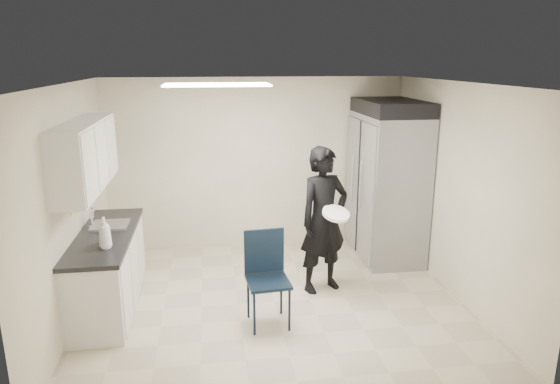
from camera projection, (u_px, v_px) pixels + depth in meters
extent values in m
plane|color=#B6A98F|center=(274.00, 302.00, 6.06)|extent=(4.50, 4.50, 0.00)
plane|color=silver|center=(274.00, 83.00, 5.39)|extent=(4.50, 4.50, 0.00)
plane|color=beige|center=(257.00, 164.00, 7.64)|extent=(4.50, 0.00, 4.50)
plane|color=beige|center=(69.00, 207.00, 5.41)|extent=(0.00, 4.00, 4.00)
plane|color=beige|center=(458.00, 192.00, 6.04)|extent=(0.00, 4.00, 4.00)
cube|color=white|center=(217.00, 85.00, 5.69)|extent=(1.20, 0.60, 0.02)
cube|color=silver|center=(108.00, 272.00, 5.87)|extent=(0.60, 1.90, 0.86)
cube|color=black|center=(105.00, 235.00, 5.75)|extent=(0.64, 1.95, 0.05)
cube|color=gray|center=(110.00, 230.00, 6.00)|extent=(0.42, 0.40, 0.14)
cylinder|color=silver|center=(92.00, 218.00, 5.93)|extent=(0.02, 0.02, 0.24)
cube|color=silver|center=(85.00, 156.00, 5.49)|extent=(0.35, 1.80, 0.75)
cube|color=black|center=(101.00, 155.00, 6.63)|extent=(0.22, 0.30, 0.35)
cube|color=yellow|center=(73.00, 211.00, 5.53)|extent=(0.00, 0.12, 0.07)
cube|color=yellow|center=(77.00, 210.00, 5.73)|extent=(0.00, 0.12, 0.07)
cube|color=gray|center=(387.00, 187.00, 7.26)|extent=(0.80, 1.35, 2.10)
cube|color=black|center=(391.00, 107.00, 6.96)|extent=(0.80, 1.35, 0.20)
cube|color=black|center=(268.00, 282.00, 5.43)|extent=(0.49, 0.49, 1.01)
imported|color=black|center=(324.00, 220.00, 6.18)|extent=(0.79, 0.67, 1.84)
cylinder|color=silver|center=(336.00, 214.00, 5.93)|extent=(0.43, 0.43, 0.04)
imported|color=silver|center=(105.00, 233.00, 5.26)|extent=(0.14, 0.14, 0.34)
imported|color=#B5B6C2|center=(103.00, 238.00, 5.36)|extent=(0.08, 0.08, 0.18)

